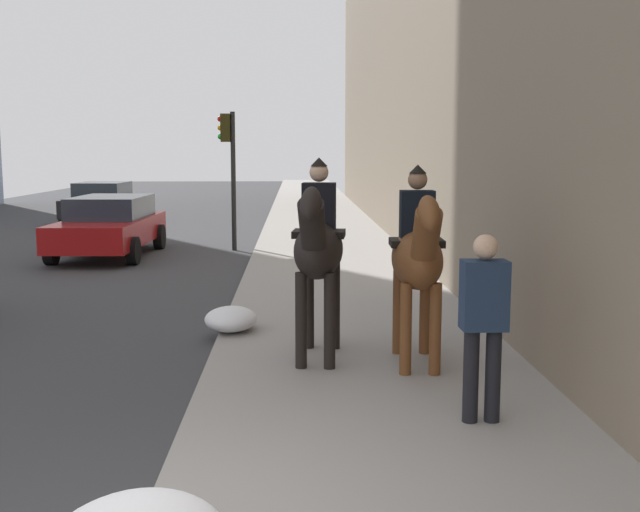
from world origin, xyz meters
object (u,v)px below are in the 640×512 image
pedestrian_greeting (484,315)px  mounted_horse_far (418,256)px  traffic_light_near_curb (229,158)px  car_near_lane (102,202)px  mounted_horse_near (318,247)px  car_mid_lane (110,225)px

pedestrian_greeting → mounted_horse_far: bearing=8.6°
pedestrian_greeting → traffic_light_near_curb: traffic_light_near_curb is taller
car_near_lane → traffic_light_near_curb: (-7.48, -5.10, 1.61)m
car_near_lane → traffic_light_near_curb: bearing=36.8°
mounted_horse_near → traffic_light_near_curb: bearing=-163.5°
mounted_horse_far → traffic_light_near_curb: traffic_light_near_curb is taller
mounted_horse_near → car_near_lane: 19.73m
car_mid_lane → mounted_horse_far: bearing=31.6°
mounted_horse_near → traffic_light_near_curb: size_ratio=0.67×
mounted_horse_far → pedestrian_greeting: 1.91m
traffic_light_near_curb → mounted_horse_far: bearing=-164.9°
mounted_horse_near → traffic_light_near_curb: (10.94, 1.93, 0.92)m
mounted_horse_near → mounted_horse_far: size_ratio=1.03×
traffic_light_near_curb → mounted_horse_near: bearing=-170.0°
mounted_horse_near → car_mid_lane: mounted_horse_near is taller
pedestrian_greeting → traffic_light_near_curb: bearing=13.8°
mounted_horse_far → pedestrian_greeting: mounted_horse_far is taller
car_mid_lane → traffic_light_near_curb: (0.97, -2.83, 1.60)m
mounted_horse_far → car_mid_lane: size_ratio=0.49×
mounted_horse_near → car_mid_lane: 11.07m
mounted_horse_far → traffic_light_near_curb: size_ratio=0.65×
car_near_lane → car_mid_lane: size_ratio=0.85×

